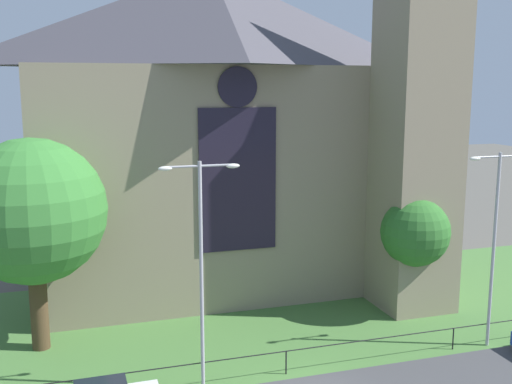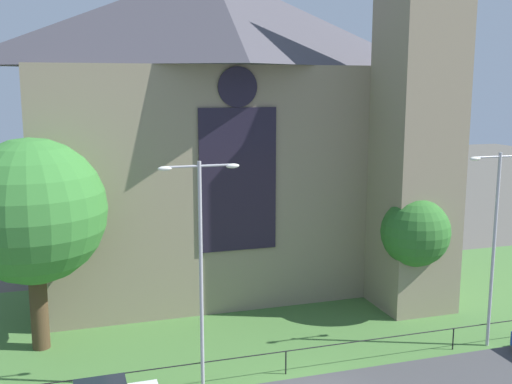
# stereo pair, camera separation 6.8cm
# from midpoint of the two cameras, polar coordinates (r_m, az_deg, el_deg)

# --- Properties ---
(ground) EXTENTS (160.00, 160.00, 0.00)m
(ground) POSITION_cam_midpoint_polar(r_m,az_deg,el_deg) (35.48, -0.74, -11.34)
(ground) COLOR #56544C
(grass_verge) EXTENTS (120.00, 20.00, 0.01)m
(grass_verge) POSITION_cam_midpoint_polar(r_m,az_deg,el_deg) (33.71, 0.25, -12.53)
(grass_verge) COLOR #477538
(grass_verge) RESTS_ON ground
(church_building) EXTENTS (23.20, 16.20, 26.00)m
(church_building) POSITION_cam_midpoint_polar(r_m,az_deg,el_deg) (38.91, -2.84, 6.11)
(church_building) COLOR gray
(church_building) RESTS_ON ground
(iron_railing) EXTENTS (35.20, 0.07, 1.13)m
(iron_railing) POSITION_cam_midpoint_polar(r_m,az_deg,el_deg) (28.41, 2.77, -14.87)
(iron_railing) COLOR black
(iron_railing) RESTS_ON ground
(tree_left_near) EXTENTS (7.05, 7.05, 10.50)m
(tree_left_near) POSITION_cam_midpoint_polar(r_m,az_deg,el_deg) (31.03, -20.23, -1.77)
(tree_left_near) COLOR #4C3823
(tree_left_near) RESTS_ON ground
(tree_right_near) EXTENTS (3.83, 3.83, 6.81)m
(tree_right_near) POSITION_cam_midpoint_polar(r_m,az_deg,el_deg) (34.83, 14.62, -3.83)
(tree_right_near) COLOR brown
(tree_right_near) RESTS_ON ground
(streetlamp_near) EXTENTS (3.37, 0.26, 9.89)m
(streetlamp_near) POSITION_cam_midpoint_polar(r_m,az_deg,el_deg) (25.52, -5.25, -5.49)
(streetlamp_near) COLOR #B2B2B7
(streetlamp_near) RESTS_ON ground
(streetlamp_far) EXTENTS (3.37, 0.26, 9.76)m
(streetlamp_far) POSITION_cam_midpoint_polar(r_m,az_deg,el_deg) (31.81, 21.42, -3.15)
(streetlamp_far) COLOR #B2B2B7
(streetlamp_far) RESTS_ON ground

